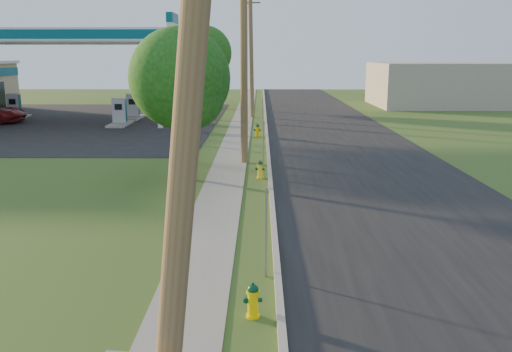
# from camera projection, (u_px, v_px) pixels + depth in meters

# --- Properties ---
(road) EXTENTS (8.00, 120.00, 0.02)m
(road) POSITION_uv_depth(u_px,v_px,m) (396.00, 205.00, 17.44)
(road) COLOR black
(road) RESTS_ON ground
(curb) EXTENTS (0.15, 120.00, 0.15)m
(curb) POSITION_uv_depth(u_px,v_px,m) (272.00, 203.00, 17.46)
(curb) COLOR gray
(curb) RESTS_ON ground
(sidewalk) EXTENTS (1.50, 120.00, 0.03)m
(sidewalk) POSITION_uv_depth(u_px,v_px,m) (218.00, 204.00, 17.49)
(sidewalk) COLOR gray
(sidewalk) RESTS_ON ground
(forecourt) EXTENTS (26.00, 28.00, 0.02)m
(forecourt) POSITION_uv_depth(u_px,v_px,m) (38.00, 122.00, 39.08)
(forecourt) COLOR black
(forecourt) RESTS_ON ground
(utility_pole_near) EXTENTS (1.40, 0.32, 9.48)m
(utility_pole_near) POSITION_uv_depth(u_px,v_px,m) (192.00, 48.00, 5.71)
(utility_pole_near) COLOR brown
(utility_pole_near) RESTS_ON ground
(utility_pole_mid) EXTENTS (1.40, 0.32, 9.80)m
(utility_pole_mid) POSITION_uv_depth(u_px,v_px,m) (244.00, 50.00, 23.24)
(utility_pole_mid) COLOR brown
(utility_pole_mid) RESTS_ON ground
(utility_pole_far) EXTENTS (1.40, 0.32, 9.50)m
(utility_pole_far) POSITION_uv_depth(u_px,v_px,m) (251.00, 54.00, 40.83)
(utility_pole_far) COLOR brown
(utility_pole_far) RESTS_ON ground
(sign_post_near) EXTENTS (0.05, 0.04, 2.00)m
(sign_post_near) POSITION_uv_depth(u_px,v_px,m) (266.00, 233.00, 11.60)
(sign_post_near) COLOR gray
(sign_post_near) RESTS_ON ground
(sign_post_mid) EXTENTS (0.05, 0.04, 2.00)m
(sign_post_mid) POSITION_uv_depth(u_px,v_px,m) (263.00, 144.00, 23.12)
(sign_post_mid) COLOR gray
(sign_post_mid) RESTS_ON ground
(sign_post_far) EXTENTS (0.05, 0.04, 2.00)m
(sign_post_far) POSITION_uv_depth(u_px,v_px,m) (263.00, 114.00, 35.02)
(sign_post_far) COLOR gray
(sign_post_far) RESTS_ON ground
(gas_canopy) EXTENTS (18.18, 9.18, 6.40)m
(gas_canopy) POSITION_uv_depth(u_px,v_px,m) (59.00, 38.00, 37.78)
(gas_canopy) COLOR silver
(gas_canopy) RESTS_ON ground
(fuel_pump_ne) EXTENTS (1.20, 3.20, 1.90)m
(fuel_pump_ne) POSITION_uv_depth(u_px,v_px,m) (120.00, 115.00, 36.92)
(fuel_pump_ne) COLOR gray
(fuel_pump_ne) RESTS_ON ground
(fuel_pump_sw) EXTENTS (1.20, 3.20, 1.90)m
(fuel_pump_sw) POSITION_uv_depth(u_px,v_px,m) (15.00, 109.00, 40.90)
(fuel_pump_sw) COLOR gray
(fuel_pump_sw) RESTS_ON ground
(fuel_pump_se) EXTENTS (1.20, 3.20, 1.90)m
(fuel_pump_se) POSITION_uv_depth(u_px,v_px,m) (133.00, 109.00, 40.82)
(fuel_pump_se) COLOR gray
(fuel_pump_se) RESTS_ON ground
(price_pylon) EXTENTS (0.34, 2.04, 6.85)m
(price_pylon) POSITION_uv_depth(u_px,v_px,m) (173.00, 41.00, 28.53)
(price_pylon) COLOR gray
(price_pylon) RESTS_ON ground
(distant_building) EXTENTS (14.00, 10.00, 4.00)m
(distant_building) POSITION_uv_depth(u_px,v_px,m) (450.00, 84.00, 51.05)
(distant_building) COLOR gray
(distant_building) RESTS_ON ground
(tree_verge) EXTENTS (3.82, 3.82, 5.79)m
(tree_verge) POSITION_uv_depth(u_px,v_px,m) (182.00, 82.00, 20.29)
(tree_verge) COLOR #3C2A1B
(tree_verge) RESTS_ON ground
(tree_lot) EXTENTS (4.82, 4.82, 7.31)m
(tree_lot) POSITION_uv_depth(u_px,v_px,m) (206.00, 55.00, 48.49)
(tree_lot) COLOR #3C2A1B
(tree_lot) RESTS_ON ground
(hydrant_near) EXTENTS (0.35, 0.31, 0.68)m
(hydrant_near) POSITION_uv_depth(u_px,v_px,m) (253.00, 301.00, 9.91)
(hydrant_near) COLOR #FFD600
(hydrant_near) RESTS_ON ground
(hydrant_mid) EXTENTS (0.37, 0.33, 0.71)m
(hydrant_mid) POSITION_uv_depth(u_px,v_px,m) (260.00, 169.00, 21.20)
(hydrant_mid) COLOR yellow
(hydrant_mid) RESTS_ON ground
(hydrant_far) EXTENTS (0.40, 0.35, 0.77)m
(hydrant_far) POSITION_uv_depth(u_px,v_px,m) (257.00, 130.00, 31.99)
(hydrant_far) COLOR #E5B207
(hydrant_far) RESTS_ON ground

